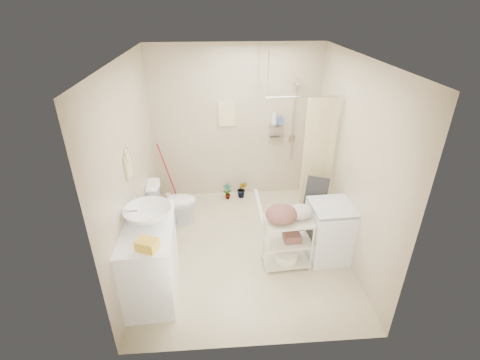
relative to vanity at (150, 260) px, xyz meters
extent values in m
plane|color=beige|center=(1.16, 0.73, -0.47)|extent=(3.20, 3.20, 0.00)
cube|color=silver|center=(1.16, 0.73, 2.13)|extent=(2.80, 3.20, 0.04)
cube|color=#BFB194|center=(1.16, 2.33, 0.83)|extent=(2.80, 0.04, 2.60)
cube|color=#BFB194|center=(1.16, -0.87, 0.83)|extent=(2.80, 0.04, 2.60)
cube|color=#BFB194|center=(-0.24, 0.73, 0.83)|extent=(0.04, 3.20, 2.60)
cube|color=#BFB194|center=(2.56, 0.73, 0.83)|extent=(0.04, 3.20, 2.60)
cube|color=white|center=(0.00, 0.00, 0.00)|extent=(0.65, 1.11, 0.95)
imported|color=white|center=(0.04, 0.08, 0.57)|extent=(0.60, 0.60, 0.19)
cube|color=yellow|center=(0.10, -0.40, 0.53)|extent=(0.25, 0.22, 0.11)
cube|color=#F8CC50|center=(0.16, -0.35, -0.41)|extent=(0.25, 0.20, 0.13)
imported|color=white|center=(0.12, 1.44, -0.11)|extent=(0.73, 0.43, 0.73)
imported|color=brown|center=(0.99, 2.11, -0.32)|extent=(0.17, 0.12, 0.30)
imported|color=#984D32|center=(1.25, 2.14, -0.31)|extent=(0.21, 0.18, 0.32)
cube|color=beige|center=(1.01, 2.31, 1.03)|extent=(0.28, 0.03, 0.42)
imported|color=silver|center=(1.79, 2.27, 0.97)|extent=(0.11, 0.11, 0.25)
imported|color=#405C9B|center=(1.90, 2.25, 0.92)|extent=(0.09, 0.09, 0.15)
cube|color=silver|center=(2.30, 0.49, -0.07)|extent=(0.58, 0.60, 0.80)
camera|label=1|loc=(0.82, -3.22, 2.72)|focal=26.00mm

